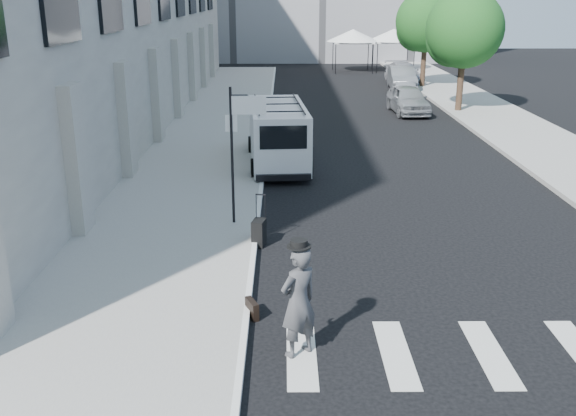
{
  "coord_description": "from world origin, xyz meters",
  "views": [
    {
      "loc": [
        -1.29,
        -12.52,
        5.82
      ],
      "look_at": [
        -1.2,
        0.92,
        1.3
      ],
      "focal_mm": 40.0,
      "sensor_mm": 36.0,
      "label": 1
    }
  ],
  "objects_px": {
    "parked_car_b": "(402,78)",
    "businessman": "(299,302)",
    "suitcase": "(259,233)",
    "cargo_van": "(278,134)",
    "parked_car_c": "(403,73)",
    "parked_car_a": "(408,100)",
    "briefcase": "(252,309)"
  },
  "relations": [
    {
      "from": "cargo_van",
      "to": "parked_car_c",
      "type": "distance_m",
      "value": 23.3
    },
    {
      "from": "briefcase",
      "to": "parked_car_b",
      "type": "xyz_separation_m",
      "value": [
        8.06,
        30.0,
        0.55
      ]
    },
    {
      "from": "parked_car_a",
      "to": "parked_car_b",
      "type": "relative_size",
      "value": 0.95
    },
    {
      "from": "parked_car_b",
      "to": "parked_car_c",
      "type": "relative_size",
      "value": 0.94
    },
    {
      "from": "suitcase",
      "to": "parked_car_a",
      "type": "distance_m",
      "value": 19.23
    },
    {
      "from": "businessman",
      "to": "cargo_van",
      "type": "relative_size",
      "value": 0.34
    },
    {
      "from": "parked_car_c",
      "to": "suitcase",
      "type": "bearing_deg",
      "value": -110.41
    },
    {
      "from": "businessman",
      "to": "suitcase",
      "type": "relative_size",
      "value": 1.58
    },
    {
      "from": "briefcase",
      "to": "cargo_van",
      "type": "distance_m",
      "value": 11.4
    },
    {
      "from": "cargo_van",
      "to": "parked_car_a",
      "type": "height_order",
      "value": "cargo_van"
    },
    {
      "from": "businessman",
      "to": "parked_car_b",
      "type": "height_order",
      "value": "businessman"
    },
    {
      "from": "parked_car_c",
      "to": "parked_car_b",
      "type": "bearing_deg",
      "value": -105.56
    },
    {
      "from": "suitcase",
      "to": "cargo_van",
      "type": "bearing_deg",
      "value": 99.6
    },
    {
      "from": "briefcase",
      "to": "suitcase",
      "type": "height_order",
      "value": "suitcase"
    },
    {
      "from": "briefcase",
      "to": "businessman",
      "type": "bearing_deg",
      "value": -81.33
    },
    {
      "from": "businessman",
      "to": "cargo_van",
      "type": "distance_m",
      "value": 12.68
    },
    {
      "from": "suitcase",
      "to": "cargo_van",
      "type": "xyz_separation_m",
      "value": [
        0.38,
        7.72,
        0.78
      ]
    },
    {
      "from": "parked_car_b",
      "to": "businessman",
      "type": "bearing_deg",
      "value": -99.46
    },
    {
      "from": "briefcase",
      "to": "cargo_van",
      "type": "xyz_separation_m",
      "value": [
        0.39,
        11.36,
        0.94
      ]
    },
    {
      "from": "briefcase",
      "to": "parked_car_a",
      "type": "height_order",
      "value": "parked_car_a"
    },
    {
      "from": "cargo_van",
      "to": "parked_car_a",
      "type": "distance_m",
      "value": 12.13
    },
    {
      "from": "briefcase",
      "to": "parked_car_a",
      "type": "bearing_deg",
      "value": 48.29
    },
    {
      "from": "parked_car_b",
      "to": "briefcase",
      "type": "bearing_deg",
      "value": -101.52
    },
    {
      "from": "parked_car_b",
      "to": "parked_car_c",
      "type": "height_order",
      "value": "parked_car_b"
    },
    {
      "from": "businessman",
      "to": "cargo_van",
      "type": "xyz_separation_m",
      "value": [
        -0.46,
        12.67,
        0.13
      ]
    },
    {
      "from": "parked_car_c",
      "to": "businessman",
      "type": "bearing_deg",
      "value": -106.82
    },
    {
      "from": "businessman",
      "to": "parked_car_c",
      "type": "distance_m",
      "value": 35.32
    },
    {
      "from": "businessman",
      "to": "suitcase",
      "type": "distance_m",
      "value": 5.06
    },
    {
      "from": "suitcase",
      "to": "parked_car_b",
      "type": "bearing_deg",
      "value": 85.45
    },
    {
      "from": "briefcase",
      "to": "cargo_van",
      "type": "height_order",
      "value": "cargo_van"
    },
    {
      "from": "suitcase",
      "to": "parked_car_a",
      "type": "xyz_separation_m",
      "value": [
        6.9,
        17.95,
        0.37
      ]
    },
    {
      "from": "suitcase",
      "to": "parked_car_a",
      "type": "relative_size",
      "value": 0.3
    }
  ]
}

